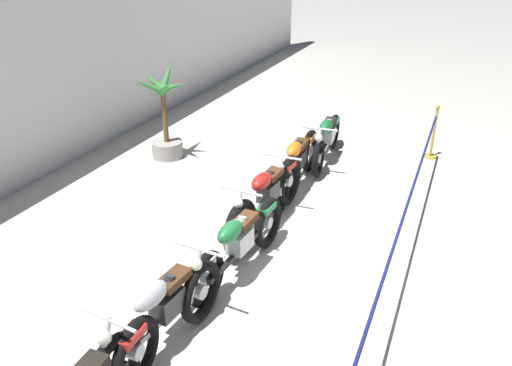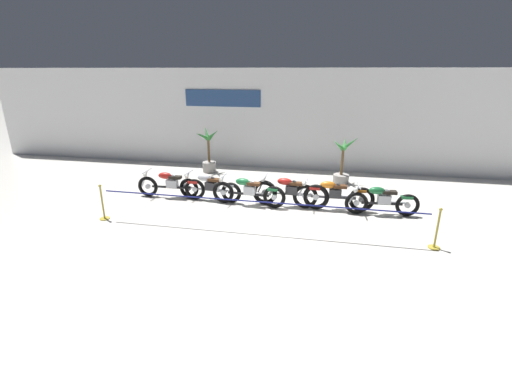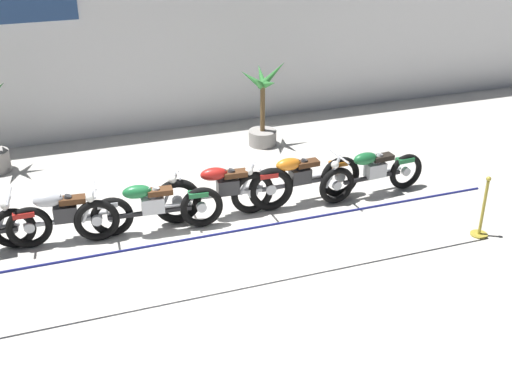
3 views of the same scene
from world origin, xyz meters
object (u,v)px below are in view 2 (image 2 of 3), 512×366
object	(u,v)px
motorcycle_green_2	(248,192)
motorcycle_orange_4	(333,195)
motorcycle_red_3	(290,192)
potted_palm_right_of_row	(209,154)
stanchion_far_left	(205,203)
motorcycle_red_0	(171,185)
potted_palm_left_of_row	(342,166)
motorcycle_silver_1	(209,187)
motorcycle_green_5	(382,200)
stanchion_mid_left	(436,235)

from	to	relation	value
motorcycle_green_2	motorcycle_orange_4	xyz separation A→B (m)	(2.63, 0.14, 0.02)
motorcycle_green_2	motorcycle_red_3	world-z (taller)	motorcycle_red_3
motorcycle_green_2	potted_palm_right_of_row	xyz separation A→B (m)	(-2.43, 3.39, 0.29)
stanchion_far_left	potted_palm_right_of_row	bearing A→B (deg)	107.56
motorcycle_green_2	motorcycle_red_0	bearing A→B (deg)	176.26
potted_palm_left_of_row	potted_palm_right_of_row	world-z (taller)	potted_palm_right_of_row
motorcycle_silver_1	motorcycle_orange_4	world-z (taller)	motorcycle_orange_4
motorcycle_orange_4	motorcycle_green_5	size ratio (longest dim) A/B	1.15
motorcycle_silver_1	motorcycle_green_5	distance (m)	5.38
motorcycle_green_2	stanchion_mid_left	world-z (taller)	stanchion_mid_left
motorcycle_red_0	stanchion_mid_left	world-z (taller)	stanchion_mid_left
potted_palm_right_of_row	motorcycle_red_0	bearing A→B (deg)	-94.77
stanchion_mid_left	motorcycle_red_0	bearing A→B (deg)	165.43
potted_palm_left_of_row	stanchion_mid_left	distance (m)	5.19
stanchion_mid_left	motorcycle_silver_1	bearing A→B (deg)	162.31
motorcycle_silver_1	motorcycle_green_5	world-z (taller)	same
potted_palm_right_of_row	stanchion_far_left	world-z (taller)	potted_palm_right_of_row
potted_palm_left_of_row	stanchion_mid_left	world-z (taller)	potted_palm_left_of_row
stanchion_mid_left	motorcycle_red_3	bearing A→B (deg)	152.03
motorcycle_silver_1	potted_palm_right_of_row	size ratio (longest dim) A/B	1.14
motorcycle_red_0	stanchion_far_left	world-z (taller)	stanchion_far_left
motorcycle_green_2	motorcycle_orange_4	world-z (taller)	motorcycle_orange_4
potted_palm_left_of_row	motorcycle_red_3	bearing A→B (deg)	-121.23
motorcycle_red_3	stanchion_mid_left	size ratio (longest dim) A/B	2.31
motorcycle_orange_4	potted_palm_left_of_row	distance (m)	2.82
motorcycle_green_2	potted_palm_left_of_row	xyz separation A→B (m)	(3.00, 2.94, 0.21)
motorcycle_silver_1	motorcycle_green_5	xyz separation A→B (m)	(5.38, -0.18, 0.01)
motorcycle_red_0	motorcycle_green_2	world-z (taller)	motorcycle_green_2
motorcycle_green_2	motorcycle_red_3	distance (m)	1.31
motorcycle_green_2	stanchion_mid_left	bearing A→B (deg)	-20.01
motorcycle_red_0	motorcycle_silver_1	world-z (taller)	motorcycle_red_0
motorcycle_red_3	stanchion_mid_left	xyz separation A→B (m)	(3.72, -1.98, -0.12)
motorcycle_green_5	stanchion_mid_left	bearing A→B (deg)	-61.79
motorcycle_red_0	motorcycle_green_5	world-z (taller)	motorcycle_red_0
motorcycle_green_2	potted_palm_right_of_row	size ratio (longest dim) A/B	1.25
potted_palm_right_of_row	stanchion_far_left	size ratio (longest dim) A/B	0.22
motorcycle_silver_1	stanchion_mid_left	bearing A→B (deg)	-17.69
potted_palm_right_of_row	stanchion_mid_left	xyz separation A→B (m)	(7.45, -5.22, -0.40)
motorcycle_green_5	stanchion_far_left	xyz separation A→B (m)	(-4.81, -1.85, 0.26)
motorcycle_red_3	potted_palm_right_of_row	distance (m)	4.95
motorcycle_red_3	motorcycle_orange_4	distance (m)	1.32
potted_palm_left_of_row	stanchion_mid_left	xyz separation A→B (m)	(2.03, -4.77, -0.32)
motorcycle_red_3	motorcycle_red_0	bearing A→B (deg)	179.56
motorcycle_red_3	potted_palm_right_of_row	size ratio (longest dim) A/B	1.26
potted_palm_right_of_row	motorcycle_red_3	bearing A→B (deg)	-40.99
motorcycle_red_3	motorcycle_green_5	xyz separation A→B (m)	(2.73, -0.13, -0.02)
potted_palm_left_of_row	potted_palm_right_of_row	xyz separation A→B (m)	(-5.42, 0.45, 0.08)
motorcycle_red_0	motorcycle_silver_1	xyz separation A→B (m)	(1.35, 0.03, -0.01)
stanchion_far_left	motorcycle_red_0	bearing A→B (deg)	133.74
motorcycle_green_2	stanchion_far_left	size ratio (longest dim) A/B	0.27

